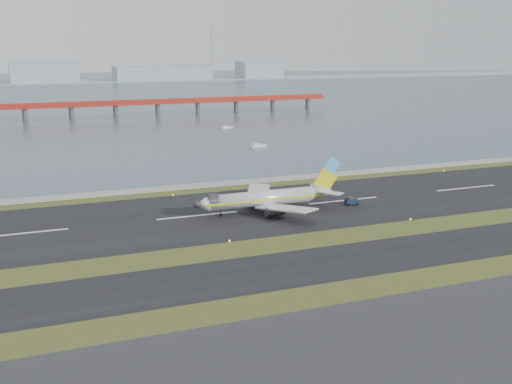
# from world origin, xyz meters

# --- Properties ---
(ground) EXTENTS (1000.00, 1000.00, 0.00)m
(ground) POSITION_xyz_m (0.00, 0.00, 0.00)
(ground) COLOR #38491A
(ground) RESTS_ON ground
(taxiway_strip) EXTENTS (1000.00, 18.00, 0.10)m
(taxiway_strip) POSITION_xyz_m (0.00, -12.00, 0.05)
(taxiway_strip) COLOR black
(taxiway_strip) RESTS_ON ground
(runway_strip) EXTENTS (1000.00, 45.00, 0.10)m
(runway_strip) POSITION_xyz_m (0.00, 30.00, 0.05)
(runway_strip) COLOR black
(runway_strip) RESTS_ON ground
(seawall) EXTENTS (1000.00, 2.50, 1.00)m
(seawall) POSITION_xyz_m (0.00, 60.00, 0.50)
(seawall) COLOR #989792
(seawall) RESTS_ON ground
(bay_water) EXTENTS (1400.00, 800.00, 1.30)m
(bay_water) POSITION_xyz_m (0.00, 460.00, 0.00)
(bay_water) COLOR #424D5E
(bay_water) RESTS_ON ground
(red_pier) EXTENTS (260.00, 5.00, 10.20)m
(red_pier) POSITION_xyz_m (20.00, 250.00, 7.28)
(red_pier) COLOR #9F271B
(red_pier) RESTS_ON ground
(far_shoreline) EXTENTS (1400.00, 80.00, 60.50)m
(far_shoreline) POSITION_xyz_m (13.62, 620.00, 6.07)
(far_shoreline) COLOR #97A8B3
(far_shoreline) RESTS_ON ground
(airliner) EXTENTS (38.52, 32.89, 12.80)m
(airliner) POSITION_xyz_m (17.45, 27.22, 3.46)
(airliner) COLOR silver
(airliner) RESTS_ON ground
(pushback_tug) EXTENTS (3.44, 2.17, 2.13)m
(pushback_tug) POSITION_xyz_m (39.55, 25.26, 1.03)
(pushback_tug) COLOR #131F36
(pushback_tug) RESTS_ON ground
(workboat_near) EXTENTS (7.94, 4.78, 1.84)m
(workboat_near) POSITION_xyz_m (53.21, 121.87, 0.58)
(workboat_near) COLOR silver
(workboat_near) RESTS_ON ground
(workboat_far) EXTENTS (7.56, 4.98, 1.76)m
(workboat_far) POSITION_xyz_m (61.09, 181.31, 0.56)
(workboat_far) COLOR silver
(workboat_far) RESTS_ON ground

